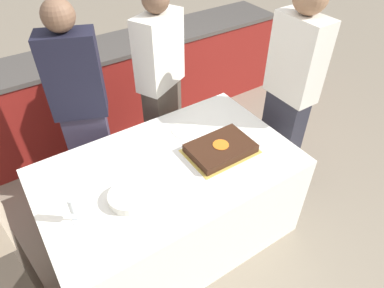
# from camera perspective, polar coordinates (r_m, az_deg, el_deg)

# --- Properties ---
(ground_plane) EXTENTS (14.00, 14.00, 0.00)m
(ground_plane) POSITION_cam_1_polar(r_m,az_deg,el_deg) (2.84, -3.19, -14.61)
(ground_plane) COLOR gray
(back_counter) EXTENTS (4.40, 0.58, 0.92)m
(back_counter) POSITION_cam_1_polar(r_m,az_deg,el_deg) (3.63, -16.60, 7.83)
(back_counter) COLOR maroon
(back_counter) RESTS_ON ground_plane
(dining_table) EXTENTS (1.70, 1.02, 0.75)m
(dining_table) POSITION_cam_1_polar(r_m,az_deg,el_deg) (2.54, -3.50, -9.72)
(dining_table) COLOR white
(dining_table) RESTS_ON ground_plane
(cake) EXTENTS (0.47, 0.34, 0.07)m
(cake) POSITION_cam_1_polar(r_m,az_deg,el_deg) (2.34, 4.78, -0.72)
(cake) COLOR gold
(cake) RESTS_ON dining_table
(plate_stack) EXTENTS (0.24, 0.24, 0.05)m
(plate_stack) POSITION_cam_1_polar(r_m,az_deg,el_deg) (2.07, -10.58, -8.75)
(plate_stack) COLOR white
(plate_stack) RESTS_ON dining_table
(wine_glass) EXTENTS (0.07, 0.07, 0.18)m
(wine_glass) POSITION_cam_1_polar(r_m,az_deg,el_deg) (1.97, -19.21, -9.78)
(wine_glass) COLOR white
(wine_glass) RESTS_ON dining_table
(side_plate_near_cake) EXTENTS (0.21, 0.21, 0.00)m
(side_plate_near_cake) POSITION_cam_1_polar(r_m,az_deg,el_deg) (2.54, -1.02, 2.34)
(side_plate_near_cake) COLOR white
(side_plate_near_cake) RESTS_ON dining_table
(person_cutting_cake) EXTENTS (0.46, 0.36, 1.66)m
(person_cutting_cake) POSITION_cam_1_polar(r_m,az_deg,el_deg) (2.85, -5.12, 9.35)
(person_cutting_cake) COLOR #4C4238
(person_cutting_cake) RESTS_ON ground_plane
(person_seated_right) EXTENTS (0.23, 0.38, 1.76)m
(person_seated_right) POSITION_cam_1_polar(r_m,az_deg,el_deg) (2.72, 15.95, 7.91)
(person_seated_right) COLOR #282833
(person_seated_right) RESTS_ON ground_plane
(person_standing_back) EXTENTS (0.42, 0.33, 1.68)m
(person_standing_back) POSITION_cam_1_polar(r_m,az_deg,el_deg) (2.65, -17.82, 5.23)
(person_standing_back) COLOR #383347
(person_standing_back) RESTS_ON ground_plane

